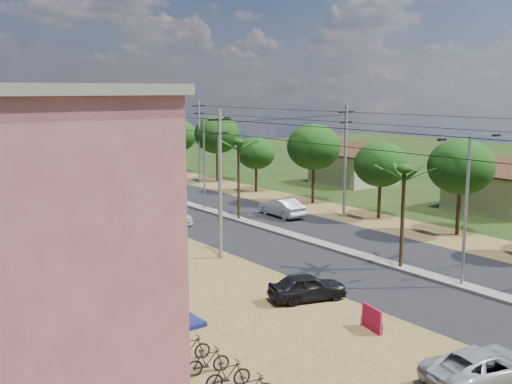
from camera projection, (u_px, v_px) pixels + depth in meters
ground at (461, 288)px, 31.02m from camera, size 160.00×160.00×0.00m
road at (279, 233)px, 42.84m from camera, size 12.00×110.00×0.04m
median at (254, 224)px, 45.19m from camera, size 1.00×90.00×0.18m
dirt_lot_west at (127, 305)px, 28.45m from camera, size 18.00×46.00×0.04m
dirt_shoulder_east at (362, 218)px, 47.87m from camera, size 5.00×90.00×0.03m
shophouse_pink at (15, 266)px, 17.14m from camera, size 9.00×6.40×10.30m
house_east_near at (501, 183)px, 50.32m from camera, size 7.60×7.50×4.60m
house_east_far at (354, 161)px, 65.10m from camera, size 7.60×7.50×4.60m
tree_east_c at (461, 167)px, 41.45m from camera, size 4.60×4.60×6.83m
tree_east_d at (381, 164)px, 46.88m from camera, size 4.20×4.20×6.13m
tree_east_e at (314, 147)px, 53.18m from camera, size 4.80×4.80×7.14m
tree_east_f at (256, 153)px, 59.45m from camera, size 3.80×3.80×5.52m
tree_east_g at (217, 134)px, 65.88m from camera, size 5.00×5.00×7.38m
tree_east_h at (179, 136)px, 72.11m from camera, size 4.40×4.40×6.52m
palm_median_near at (404, 173)px, 33.23m from camera, size 2.00×2.00×6.15m
palm_median_mid at (238, 146)px, 45.78m from camera, size 2.00×2.00×6.55m
palm_median_far at (144, 140)px, 58.51m from camera, size 2.00×2.00×5.85m
streetlight_near at (467, 197)px, 30.21m from camera, size 5.10×0.18×8.00m
streetlight_mid at (204, 154)px, 49.92m from camera, size 5.10×0.18×8.00m
streetlight_far at (90, 136)px, 69.63m from camera, size 5.10×0.18×8.00m
utility_pole_w_b at (220, 181)px, 35.53m from camera, size 1.60×0.24×9.00m
utility_pole_w_c at (83, 151)px, 52.88m from camera, size 1.60×0.24×9.00m
utility_pole_w_d at (16, 136)px, 69.43m from camera, size 1.60×0.24×9.00m
utility_pole_e_b at (345, 158)px, 47.26m from camera, size 1.60×0.24×9.00m
utility_pole_e_c at (199, 140)px, 64.60m from camera, size 1.60×0.24×9.00m
car_silver_mid at (282, 208)px, 48.11m from camera, size 1.79×4.53×1.47m
car_white_far at (168, 216)px, 45.57m from camera, size 2.91×4.73×1.28m
car_parked_silver at (484, 368)px, 20.68m from camera, size 4.90×2.94×1.27m
car_parked_dark at (307, 287)px, 29.05m from camera, size 4.12×2.61×1.31m
moto_rider_west_a at (172, 214)px, 46.74m from camera, size 1.04×2.01×1.00m
moto_rider_west_b at (173, 200)px, 52.59m from camera, size 0.87×1.81×1.05m
roadside_sign at (372, 319)px, 25.34m from camera, size 0.37×1.29×1.09m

